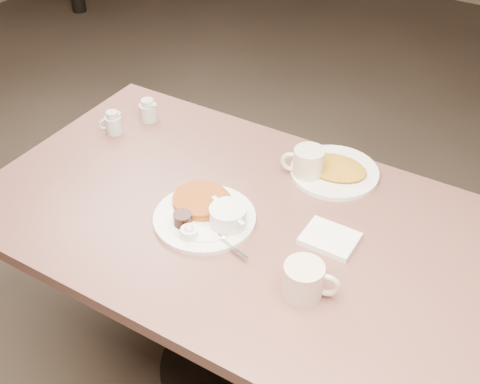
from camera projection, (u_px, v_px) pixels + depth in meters
The scene contains 8 objects.
diner_table at pixel (237, 257), 1.80m from camera, with size 1.50×0.90×0.75m.
main_plate at pixel (208, 214), 1.66m from camera, with size 0.38×0.38×0.07m.
coffee_mug_near at pixel (305, 280), 1.44m from camera, with size 0.15×0.12×0.09m.
napkin at pixel (330, 239), 1.60m from camera, with size 0.15×0.12×0.02m.
coffee_mug_far at pixel (307, 164), 1.80m from camera, with size 0.14×0.12×0.10m.
creamer_left at pixel (113, 123), 2.00m from camera, with size 0.08×0.07×0.08m.
creamer_right at pixel (148, 111), 2.07m from camera, with size 0.09×0.07×0.08m.
hash_plate at pixel (335, 170), 1.83m from camera, with size 0.29×0.29×0.04m.
Camera 1 is at (0.66, -1.09, 1.87)m, focal length 44.31 mm.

